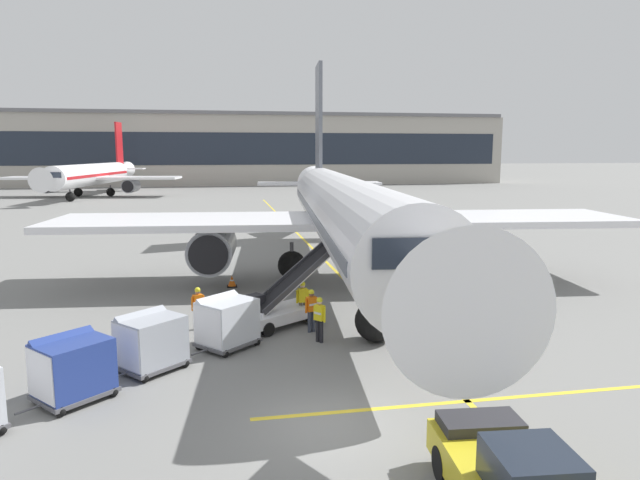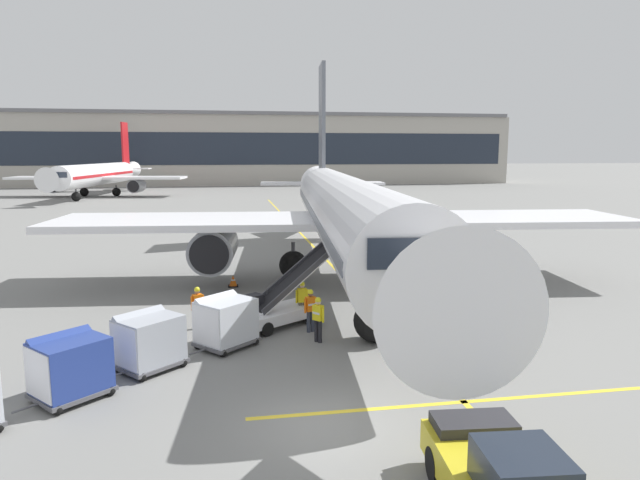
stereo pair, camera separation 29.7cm
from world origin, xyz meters
TOP-DOWN VIEW (x-y plane):
  - ground_plane at (0.00, 0.00)m, footprint 600.00×600.00m
  - parked_airplane at (4.06, 16.29)m, footprint 31.46×40.87m
  - belt_loader at (-0.14, 9.06)m, footprint 4.97×3.94m
  - baggage_cart_lead at (-2.49, 6.66)m, footprint 2.57×2.53m
  - baggage_cart_second at (-4.99, 4.93)m, footprint 2.57×2.53m
  - baggage_cart_third at (-6.96, 2.96)m, footprint 2.57×2.53m
  - ground_crew_by_loader at (0.87, 7.85)m, footprint 0.54×0.36m
  - ground_crew_by_carts at (0.74, 9.28)m, footprint 0.57×0.28m
  - ground_crew_marshaller at (0.96, 6.59)m, footprint 0.43×0.46m
  - ground_crew_wingwalker at (-3.57, 9.02)m, footprint 0.52×0.38m
  - safety_cone_engine_keepout at (-2.02, 16.15)m, footprint 0.54×0.54m
  - safety_cone_wingtip at (-1.98, 11.06)m, footprint 0.67×0.67m
  - apron_guidance_line_lead_in at (4.24, 15.58)m, footprint 0.20×110.00m
  - apron_guidance_line_stop_bar at (3.99, 0.77)m, footprint 12.00×0.20m
  - terminal_building at (-12.91, 114.36)m, footprint 147.34×18.40m
  - distant_airplane at (-21.90, 81.27)m, footprint 27.70×36.13m

SIDE VIEW (x-z plane):
  - ground_plane at x=0.00m, z-range 0.00..0.00m
  - apron_guidance_line_lead_in at x=4.24m, z-range 0.00..0.01m
  - apron_guidance_line_stop_bar at x=3.99m, z-range 0.00..0.01m
  - safety_cone_engine_keepout at x=-2.02m, z-range -0.01..0.61m
  - safety_cone_wingtip at x=-1.98m, z-range -0.01..0.74m
  - belt_loader at x=-0.14m, z-range -0.76..2.57m
  - ground_crew_by_loader at x=0.87m, z-range 0.13..1.87m
  - ground_crew_by_carts at x=0.74m, z-range 0.13..1.87m
  - ground_crew_marshaller at x=0.96m, z-range 0.13..1.87m
  - ground_crew_wingwalker at x=-3.57m, z-range 0.13..1.87m
  - baggage_cart_lead at x=-2.49m, z-range 0.04..1.96m
  - baggage_cart_second at x=-4.99m, z-range 0.04..1.96m
  - baggage_cart_third at x=-6.96m, z-range 0.04..1.96m
  - distant_airplane at x=-21.90m, z-range -2.77..9.57m
  - parked_airplane at x=4.06m, z-range -3.16..10.87m
  - terminal_building at x=-12.91m, z-range -0.05..15.23m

